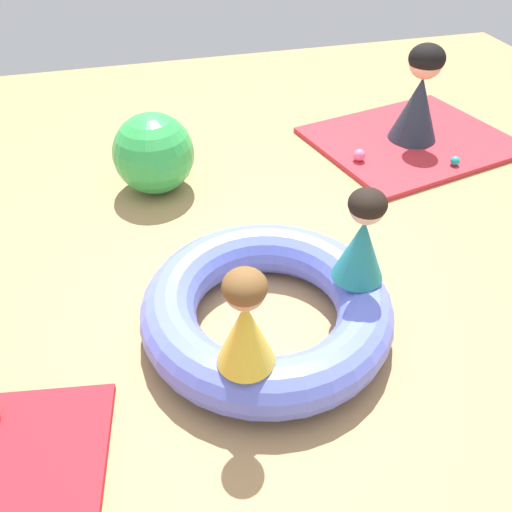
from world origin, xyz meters
TOP-DOWN VIEW (x-y plane):
  - ground_plane at (0.00, 0.00)m, footprint 8.00×8.00m
  - gym_mat_center_rear at (1.77, 1.62)m, footprint 1.69×1.48m
  - inflatable_cushion at (0.10, -0.02)m, footprint 1.24×1.24m
  - child_in_yellow at (-0.10, -0.42)m, footprint 0.29×0.29m
  - child_in_teal at (0.55, -0.05)m, footprint 0.33×0.33m
  - adult_seated at (1.77, 1.62)m, footprint 0.52×0.52m
  - play_ball_teal at (1.87, 1.15)m, footprint 0.07×0.07m
  - play_ball_pink at (1.22, 1.40)m, footprint 0.09×0.09m
  - exercise_ball_large at (-0.26, 1.46)m, footprint 0.54×0.54m

SIDE VIEW (x-z plane):
  - ground_plane at x=0.00m, z-range 0.00..0.00m
  - gym_mat_center_rear at x=1.77m, z-range 0.00..0.04m
  - play_ball_teal at x=1.87m, z-range 0.04..0.11m
  - play_ball_pink at x=1.22m, z-range 0.04..0.13m
  - inflatable_cushion at x=0.10m, z-range 0.00..0.27m
  - exercise_ball_large at x=-0.26m, z-range 0.00..0.54m
  - adult_seated at x=1.77m, z-range 0.03..0.76m
  - child_in_yellow at x=-0.10m, z-range 0.27..0.74m
  - child_in_teal at x=0.55m, z-range 0.27..0.76m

